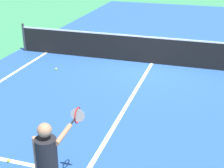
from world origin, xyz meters
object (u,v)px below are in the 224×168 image
net (153,50)px  tennis_ball_mid_court (9,161)px  player_near (48,158)px  tennis_ball_near_net (56,69)px

net → tennis_ball_mid_court: (-1.56, -6.44, -0.46)m
player_near → tennis_ball_near_net: 6.40m
tennis_ball_near_net → tennis_ball_mid_court: (1.36, -4.86, 0.00)m
tennis_ball_near_net → tennis_ball_mid_court: bearing=-74.4°
player_near → tennis_ball_near_net: (-2.73, 5.72, -0.94)m
player_near → tennis_ball_near_net: size_ratio=23.92×
net → player_near: player_near is taller
tennis_ball_near_net → player_near: bearing=-64.4°
net → tennis_ball_near_net: 3.35m
player_near → tennis_ball_mid_court: size_ratio=23.92×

